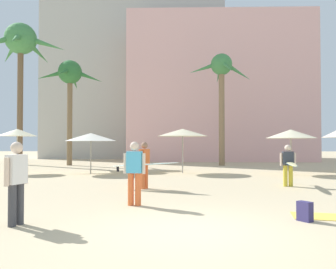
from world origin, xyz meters
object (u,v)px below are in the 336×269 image
Objects in this scene: cafe_umbrella_0 at (183,133)px; backpack at (305,212)px; palm_tree_center at (21,46)px; cafe_umbrella_1 at (17,133)px; cafe_umbrella_2 at (291,134)px; cafe_umbrella_3 at (91,137)px; person_mid_right at (134,170)px; person_far_left at (289,164)px; beach_towel at (332,217)px; palm_tree_left at (70,79)px; person_mid_left at (144,164)px; palm_tree_far_left at (222,76)px; person_far_right at (16,180)px.

backpack is (2.39, -11.53, -2.03)m from cafe_umbrella_0.
palm_tree_center is 10.63m from cafe_umbrella_1.
cafe_umbrella_2 is 10.63m from cafe_umbrella_3.
backpack is 4.31m from person_mid_right.
cafe_umbrella_0 is 7.12m from person_far_left.
person_far_left is at bearing -109.15° from cafe_umbrella_2.
cafe_umbrella_1 is at bearing 138.51° from beach_towel.
cafe_umbrella_0 is (8.26, -6.32, -4.17)m from palm_tree_left.
cafe_umbrella_1 is 0.92× the size of person_mid_left.
cafe_umbrella_1 is (-12.07, -6.75, -4.35)m from palm_tree_far_left.
cafe_umbrella_3 reaches higher than person_mid_left.
cafe_umbrella_3 is 1.04× the size of person_far_left.
person_far_left is (0.80, 5.34, 0.88)m from beach_towel.
backpack is (-3.27, -10.75, -1.93)m from cafe_umbrella_2.
cafe_umbrella_2 is 11.55m from person_mid_right.
cafe_umbrella_3 is 11.63m from person_far_right.
cafe_umbrella_3 is 1.05× the size of person_mid_left.
palm_tree_left is at bearing 124.09° from person_far_right.
cafe_umbrella_1 is at bearing -109.29° from person_far_left.
palm_tree_center reaches higher than cafe_umbrella_0.
cafe_umbrella_2 is at bearing -27.03° from palm_tree_left.
backpack is (14.70, -18.60, -8.92)m from palm_tree_center.
cafe_umbrella_1 is at bearing 45.95° from person_mid_right.
beach_towel is (15.44, -18.19, -9.11)m from palm_tree_center.
cafe_umbrella_1 is 12.18m from person_mid_right.
backpack is 0.25× the size of person_mid_right.
person_far_right is at bearing -129.48° from cafe_umbrella_2.
palm_tree_left reaches higher than person_mid_left.
palm_tree_left is at bearing 86.17° from backpack.
palm_tree_far_left reaches higher than beach_towel.
palm_tree_center is at bearing 39.91° from person_mid_right.
cafe_umbrella_2 is 6.19× the size of backpack.
person_mid_left is (7.55, -6.23, -1.31)m from cafe_umbrella_1.
palm_tree_far_left is 2.97× the size of cafe_umbrella_0.
cafe_umbrella_0 reaches higher than cafe_umbrella_3.
person_mid_left is (-4.65, 4.56, 0.91)m from beach_towel.
person_far_right is at bearing -65.53° from palm_tree_center.
beach_towel is 6.57m from person_mid_left.
person_mid_right is (10.83, -16.85, -8.18)m from palm_tree_center.
palm_tree_center is at bearing 156.41° from cafe_umbrella_2.
palm_tree_center reaches higher than backpack.
cafe_umbrella_3 is 1.62× the size of person_mid_right.
palm_tree_left is 4.60× the size of person_far_right.
cafe_umbrella_3 is at bearing 27.79° from person_mid_right.
cafe_umbrella_2 is at bearing -1.71° from cafe_umbrella_1.
cafe_umbrella_0 is 11.77m from beach_towel.
palm_tree_far_left is 11.53m from cafe_umbrella_3.
person_mid_left is 5.86m from person_far_right.
person_mid_left is at bearing 88.97° from person_far_right.
cafe_umbrella_0 is at bearing 6.24° from cafe_umbrella_3.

